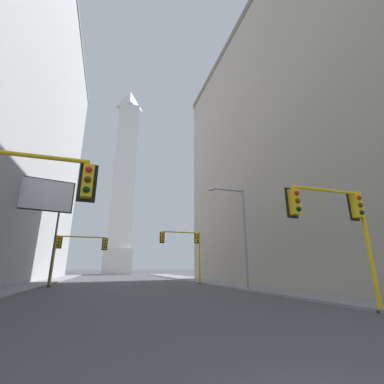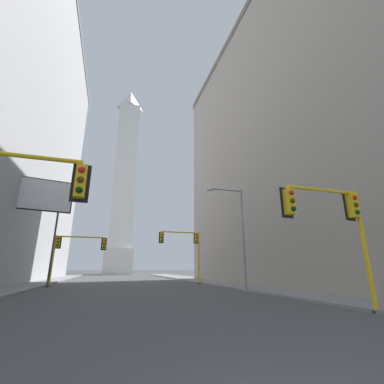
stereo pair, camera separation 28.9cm
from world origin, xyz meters
The scene contains 9 objects.
sidewalk_left centered at (-10.72, 26.76, 0.07)m, with size 5.00×89.21×0.15m, color slate.
sidewalk_right centered at (10.72, 26.76, 0.07)m, with size 5.00×89.21×0.15m, color slate.
building_right centered at (22.45, 21.95, 16.45)m, with size 22.89×35.86×32.89m.
obelisk centered at (0.00, 74.34, 27.83)m, with size 7.72×7.72×58.86m.
traffic_light_mid_left centered at (-6.01, 28.07, 3.87)m, with size 5.31×0.52×5.06m.
traffic_light_mid_right centered at (6.33, 28.08, 4.58)m, with size 5.08×0.50×6.00m.
traffic_light_near_right centered at (7.02, 6.69, 3.94)m, with size 4.20×0.51×5.21m.
street_lamp centered at (7.91, 17.70, 5.25)m, with size 3.40×0.36×8.51m.
billboard_sign centered at (-10.01, 25.89, 8.52)m, with size 7.01×1.76×10.46m.
Camera 1 is at (-2.56, -1.91, 1.79)m, focal length 24.00 mm.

